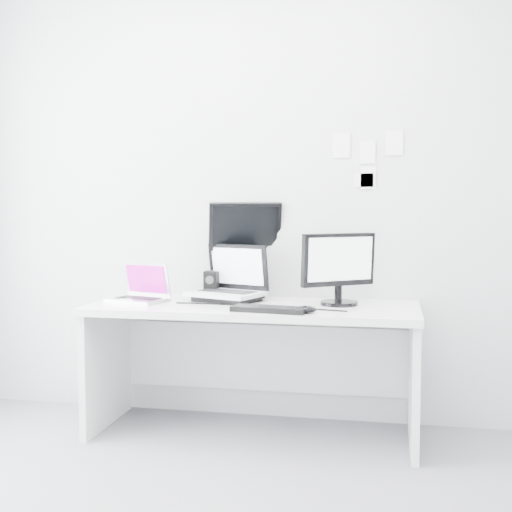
{
  "coord_description": "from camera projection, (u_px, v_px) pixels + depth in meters",
  "views": [
    {
      "loc": [
        0.74,
        -2.36,
        1.27
      ],
      "look_at": [
        0.02,
        1.23,
        1.0
      ],
      "focal_mm": 47.41,
      "sensor_mm": 36.0,
      "label": 1
    }
  ],
  "objects": [
    {
      "name": "back_wall",
      "position": [
        265.0,
        193.0,
        4.01
      ],
      "size": [
        3.6,
        0.0,
        3.6
      ],
      "primitive_type": "plane",
      "rotation": [
        1.57,
        0.0,
        0.0
      ],
      "color": "silver",
      "rests_on": "ground"
    },
    {
      "name": "desk",
      "position": [
        253.0,
        370.0,
        3.74
      ],
      "size": [
        1.8,
        0.7,
        0.73
      ],
      "primitive_type": "cube",
      "color": "white",
      "rests_on": "ground"
    },
    {
      "name": "macbook",
      "position": [
        137.0,
        281.0,
        3.82
      ],
      "size": [
        0.37,
        0.31,
        0.23
      ],
      "primitive_type": "cube",
      "rotation": [
        0.0,
        0.0,
        -0.3
      ],
      "color": "silver",
      "rests_on": "desk"
    },
    {
      "name": "speaker",
      "position": [
        212.0,
        284.0,
        3.99
      ],
      "size": [
        0.1,
        0.1,
        0.16
      ],
      "primitive_type": "cube",
      "rotation": [
        0.0,
        0.0,
        -0.25
      ],
      "color": "black",
      "rests_on": "desk"
    },
    {
      "name": "dell_laptop",
      "position": [
        225.0,
        272.0,
        3.82
      ],
      "size": [
        0.48,
        0.43,
        0.33
      ],
      "primitive_type": "cube",
      "rotation": [
        0.0,
        0.0,
        -0.36
      ],
      "color": "silver",
      "rests_on": "desk"
    },
    {
      "name": "rear_monitor",
      "position": [
        245.0,
        248.0,
        4.02
      ],
      "size": [
        0.45,
        0.29,
        0.58
      ],
      "primitive_type": "cube",
      "rotation": [
        0.0,
        0.0,
        0.34
      ],
      "color": "black",
      "rests_on": "desk"
    },
    {
      "name": "samsung_monitor",
      "position": [
        339.0,
        268.0,
        3.69
      ],
      "size": [
        0.48,
        0.43,
        0.41
      ],
      "primitive_type": "cube",
      "rotation": [
        0.0,
        0.0,
        0.64
      ],
      "color": "black",
      "rests_on": "desk"
    },
    {
      "name": "keyboard",
      "position": [
        270.0,
        309.0,
        3.46
      ],
      "size": [
        0.41,
        0.19,
        0.03
      ],
      "primitive_type": "cube",
      "rotation": [
        0.0,
        0.0,
        -0.14
      ],
      "color": "black",
      "rests_on": "desk"
    },
    {
      "name": "mouse",
      "position": [
        305.0,
        309.0,
        3.41
      ],
      "size": [
        0.13,
        0.09,
        0.04
      ],
      "primitive_type": "ellipsoid",
      "rotation": [
        0.0,
        0.0,
        0.17
      ],
      "color": "black",
      "rests_on": "desk"
    },
    {
      "name": "wall_note_0",
      "position": [
        341.0,
        146.0,
        3.9
      ],
      "size": [
        0.1,
        0.0,
        0.14
      ],
      "primitive_type": "cube",
      "color": "white",
      "rests_on": "back_wall"
    },
    {
      "name": "wall_note_1",
      "position": [
        368.0,
        152.0,
        3.87
      ],
      "size": [
        0.09,
        0.0,
        0.13
      ],
      "primitive_type": "cube",
      "color": "white",
      "rests_on": "back_wall"
    },
    {
      "name": "wall_note_2",
      "position": [
        394.0,
        143.0,
        3.84
      ],
      "size": [
        0.1,
        0.0,
        0.14
      ],
      "primitive_type": "cube",
      "color": "white",
      "rests_on": "back_wall"
    },
    {
      "name": "wall_note_3",
      "position": [
        364.0,
        180.0,
        3.89
      ],
      "size": [
        0.11,
        0.0,
        0.08
      ],
      "primitive_type": "cube",
      "color": "white",
      "rests_on": "back_wall"
    },
    {
      "name": "wall_note_4",
      "position": [
        368.0,
        178.0,
        3.88
      ],
      "size": [
        0.09,
        0.0,
        0.13
      ],
      "primitive_type": "cube",
      "color": "white",
      "rests_on": "back_wall"
    }
  ]
}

